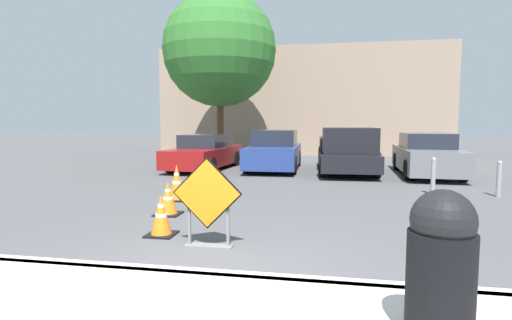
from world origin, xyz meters
name	(u,v)px	position (x,y,z in m)	size (l,w,h in m)	color
ground_plane	(292,173)	(0.00, 10.00, 0.00)	(96.00, 96.00, 0.00)	#4C4C4F
curb_lip	(212,278)	(0.00, 0.00, 0.07)	(26.08, 0.20, 0.14)	beige
road_closed_sign	(207,201)	(-0.43, 1.27, 0.68)	(1.03, 0.20, 1.30)	black
traffic_cone_nearest	(161,216)	(-1.35, 1.73, 0.31)	(0.44, 0.44, 0.65)	black
traffic_cone_second	(168,199)	(-1.81, 3.11, 0.31)	(0.48, 0.48, 0.65)	black
traffic_cone_third	(177,183)	(-2.19, 4.54, 0.40)	(0.51, 0.51, 0.83)	black
parked_car_nearest	(205,153)	(-3.46, 10.73, 0.63)	(2.03, 4.67, 1.34)	maroon
parked_car_second	(275,151)	(-0.78, 11.06, 0.70)	(1.93, 4.48, 1.52)	navy
pickup_truck	(347,152)	(1.90, 10.44, 0.74)	(2.09, 5.19, 1.63)	black
parked_car_third	(426,156)	(4.57, 10.32, 0.68)	(1.94, 4.68, 1.44)	slate
trash_bin	(441,266)	(2.08, -1.08, 0.73)	(0.49, 0.49, 1.17)	black
bollard_nearest	(433,175)	(3.82, 6.31, 0.50)	(0.12, 0.12, 0.94)	gray
bollard_second	(499,178)	(5.32, 6.31, 0.47)	(0.12, 0.12, 0.89)	gray
building_facade_backdrop	(303,103)	(-0.34, 20.56, 3.02)	(16.35, 5.00, 6.04)	gray
street_tree_behind_lot	(220,50)	(-3.73, 13.94, 5.13)	(5.20, 5.20, 7.74)	#513823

